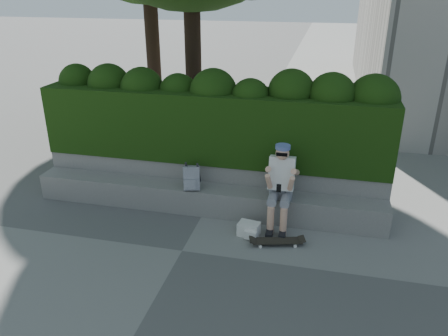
% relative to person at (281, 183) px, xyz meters
% --- Properties ---
extents(ground, '(80.00, 80.00, 0.00)m').
position_rel_person_xyz_m(ground, '(-1.30, -1.07, -0.75)').
color(ground, slate).
rests_on(ground, ground).
extents(bench_ledge, '(6.00, 0.45, 0.45)m').
position_rel_person_xyz_m(bench_ledge, '(-1.30, 0.18, -0.53)').
color(bench_ledge, gray).
rests_on(bench_ledge, ground).
extents(planter_wall, '(6.00, 0.50, 0.75)m').
position_rel_person_xyz_m(planter_wall, '(-1.30, 0.66, -0.38)').
color(planter_wall, gray).
rests_on(planter_wall, ground).
extents(hedge, '(6.00, 1.00, 1.20)m').
position_rel_person_xyz_m(hedge, '(-1.30, 0.88, 0.60)').
color(hedge, black).
rests_on(hedge, planter_wall).
extents(person, '(0.40, 0.76, 1.38)m').
position_rel_person_xyz_m(person, '(0.00, 0.00, 0.00)').
color(person, gray).
rests_on(person, ground).
extents(skateboard, '(0.76, 0.37, 0.08)m').
position_rel_person_xyz_m(skateboard, '(0.05, -0.59, -0.69)').
color(skateboard, black).
rests_on(skateboard, ground).
extents(backpack_plaid, '(0.30, 0.22, 0.40)m').
position_rel_person_xyz_m(backpack_plaid, '(-1.49, 0.08, -0.10)').
color(backpack_plaid, '#A4A4A9').
rests_on(backpack_plaid, bench_ledge).
extents(backpack_ground, '(0.36, 0.28, 0.21)m').
position_rel_person_xyz_m(backpack_ground, '(-0.42, -0.41, -0.65)').
color(backpack_ground, silver).
rests_on(backpack_ground, ground).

